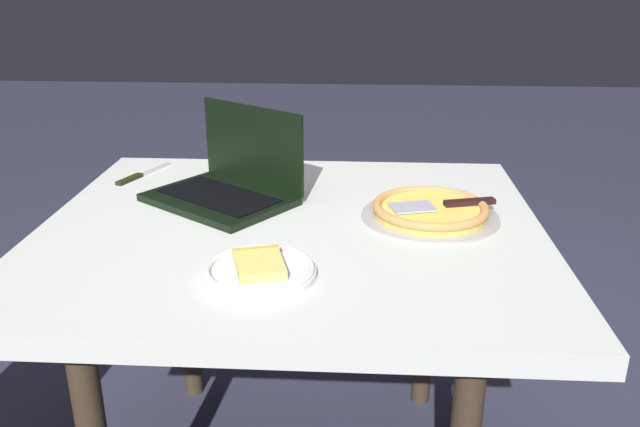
# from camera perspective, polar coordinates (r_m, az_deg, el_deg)

# --- Properties ---
(dining_table) EXTENTS (1.15, 1.02, 0.75)m
(dining_table) POSITION_cam_1_polar(r_m,az_deg,el_deg) (1.55, -2.47, -3.62)
(dining_table) COLOR silver
(dining_table) RESTS_ON ground_plane
(laptop) EXTENTS (0.42, 0.40, 0.23)m
(laptop) POSITION_cam_1_polar(r_m,az_deg,el_deg) (1.67, -7.88, 2.72)
(laptop) COLOR black
(laptop) RESTS_ON dining_table
(pizza_plate) EXTENTS (0.22, 0.22, 0.04)m
(pizza_plate) POSITION_cam_1_polar(r_m,az_deg,el_deg) (1.27, -5.24, -4.86)
(pizza_plate) COLOR white
(pizza_plate) RESTS_ON dining_table
(pizza_tray) EXTENTS (0.32, 0.32, 0.04)m
(pizza_tray) POSITION_cam_1_polar(r_m,az_deg,el_deg) (1.57, 9.57, 0.27)
(pizza_tray) COLOR #A29EA0
(pizza_tray) RESTS_ON dining_table
(table_knife) EXTENTS (0.10, 0.21, 0.01)m
(table_knife) POSITION_cam_1_polar(r_m,az_deg,el_deg) (1.91, -15.40, 3.21)
(table_knife) COLOR silver
(table_knife) RESTS_ON dining_table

